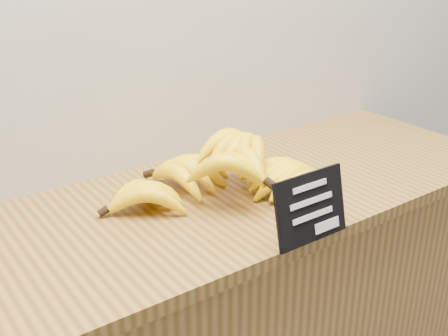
% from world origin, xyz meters
% --- Properties ---
extents(counter_top, '(1.58, 0.54, 0.03)m').
position_xyz_m(counter_top, '(-0.12, 2.75, 0.92)').
color(counter_top, olive).
rests_on(counter_top, counter).
extents(chalkboard_sign, '(0.17, 0.04, 0.13)m').
position_xyz_m(chalkboard_sign, '(-0.06, 2.49, 1.00)').
color(chalkboard_sign, black).
rests_on(chalkboard_sign, counter_top).
extents(banana_pile, '(0.51, 0.39, 0.12)m').
position_xyz_m(banana_pile, '(-0.08, 2.74, 0.99)').
color(banana_pile, yellow).
rests_on(banana_pile, counter_top).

